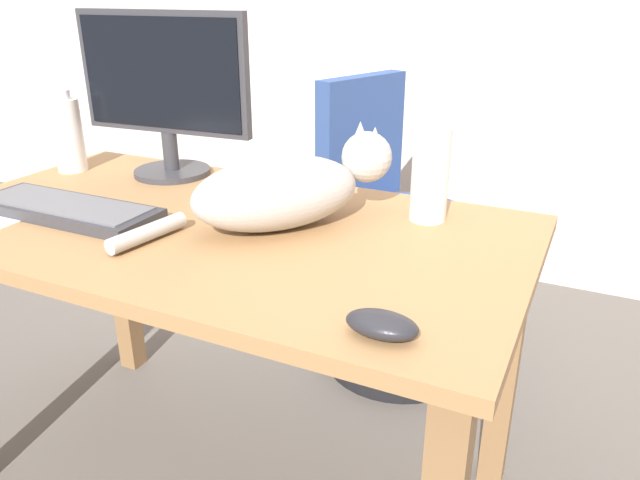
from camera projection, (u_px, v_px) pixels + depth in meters
ground_plane at (234, 480)px, 1.58m from camera, size 8.00×8.00×0.00m
desk at (219, 268)px, 1.34m from camera, size 1.31×0.72×0.72m
office_chair at (390, 247)px, 1.96m from camera, size 0.50×0.48×0.93m
monitor at (164, 89)px, 1.54m from camera, size 0.48×0.20×0.42m
keyboard at (66, 209)px, 1.34m from camera, size 0.44×0.15×0.03m
cat at (287, 188)px, 1.26m from camera, size 0.41×0.50×0.20m
computer_mouse at (382, 325)px, 0.87m from camera, size 0.11×0.06×0.04m
water_bottle at (68, 134)px, 1.63m from camera, size 0.08×0.08×0.22m
spray_bottle at (430, 173)px, 1.28m from camera, size 0.08×0.08×0.22m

